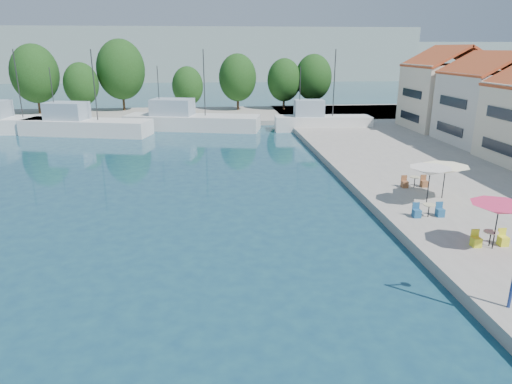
{
  "coord_description": "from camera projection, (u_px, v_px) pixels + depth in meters",
  "views": [
    {
      "loc": [
        -3.82,
        -1.74,
        9.9
      ],
      "look_at": [
        -1.19,
        26.0,
        1.09
      ],
      "focal_mm": 32.0,
      "sensor_mm": 36.0,
      "label": 1
    }
  ],
  "objects": [
    {
      "name": "trawler_02",
      "position": [
        83.0,
        126.0,
        54.29
      ],
      "size": [
        15.78,
        7.5,
        10.2
      ],
      "rotation": [
        0.0,
        0.0,
        -0.24
      ],
      "color": "silver",
      "rests_on": "ground"
    },
    {
      "name": "hill_west",
      "position": [
        132.0,
        54.0,
        151.74
      ],
      "size": [
        180.0,
        40.0,
        16.0
      ],
      "primitive_type": "cube",
      "color": "#92A097",
      "rests_on": "ground"
    },
    {
      "name": "trawler_04",
      "position": [
        320.0,
        122.0,
        57.09
      ],
      "size": [
        12.1,
        3.79,
        10.2
      ],
      "rotation": [
        0.0,
        0.0,
        -0.06
      ],
      "color": "silver",
      "rests_on": "ground"
    },
    {
      "name": "tree_07",
      "position": [
        284.0,
        80.0,
        71.38
      ],
      "size": [
        5.3,
        5.3,
        7.85
      ],
      "color": "#3F2B19",
      "rests_on": "quay_far"
    },
    {
      "name": "quay_far",
      "position": [
        184.0,
        116.0,
        67.77
      ],
      "size": [
        90.0,
        16.0,
        0.6
      ],
      "primitive_type": "cube",
      "color": "gray",
      "rests_on": "ground"
    },
    {
      "name": "trawler_01",
      "position": [
        5.0,
        123.0,
        55.96
      ],
      "size": [
        18.56,
        5.86,
        10.2
      ],
      "rotation": [
        0.0,
        0.0,
        -0.06
      ],
      "color": "white",
      "rests_on": "ground"
    },
    {
      "name": "tree_06",
      "position": [
        238.0,
        78.0,
        70.38
      ],
      "size": [
        5.78,
        5.78,
        8.56
      ],
      "color": "#3F2B19",
      "rests_on": "quay_far"
    },
    {
      "name": "building_06",
      "position": [
        448.0,
        87.0,
        53.89
      ],
      "size": [
        9.0,
        8.8,
        10.2
      ],
      "color": "beige",
      "rests_on": "quay_right"
    },
    {
      "name": "tree_05",
      "position": [
        188.0,
        86.0,
        67.68
      ],
      "size": [
        4.58,
        4.58,
        6.79
      ],
      "color": "#3F2B19",
      "rests_on": "quay_far"
    },
    {
      "name": "building_05",
      "position": [
        492.0,
        97.0,
        45.42
      ],
      "size": [
        8.4,
        8.8,
        9.7
      ],
      "color": "beige",
      "rests_on": "quay_right"
    },
    {
      "name": "tree_02",
      "position": [
        35.0,
        74.0,
        66.06
      ],
      "size": [
        6.74,
        6.74,
        9.98
      ],
      "color": "#3F2B19",
      "rests_on": "quay_far"
    },
    {
      "name": "cafe_table_02",
      "position": [
        428.0,
        212.0,
        26.22
      ],
      "size": [
        1.82,
        0.7,
        0.76
      ],
      "color": "black",
      "rests_on": "quay_right"
    },
    {
      "name": "hill_east",
      "position": [
        324.0,
        59.0,
        177.63
      ],
      "size": [
        140.0,
        40.0,
        12.0
      ],
      "primitive_type": "cube",
      "color": "#92A097",
      "rests_on": "ground"
    },
    {
      "name": "tree_03",
      "position": [
        81.0,
        84.0,
        66.76
      ],
      "size": [
        4.99,
        4.99,
        7.39
      ],
      "color": "#3F2B19",
      "rests_on": "quay_far"
    },
    {
      "name": "umbrella_pink",
      "position": [
        499.0,
        209.0,
        21.54
      ],
      "size": [
        2.68,
        2.68,
        2.28
      ],
      "color": "black",
      "rests_on": "quay_right"
    },
    {
      "name": "trawler_03",
      "position": [
        189.0,
        121.0,
        57.85
      ],
      "size": [
        17.45,
        8.12,
        10.2
      ],
      "rotation": [
        0.0,
        0.0,
        -0.23
      ],
      "color": "silver",
      "rests_on": "ground"
    },
    {
      "name": "cafe_table_01",
      "position": [
        490.0,
        240.0,
        22.35
      ],
      "size": [
        1.82,
        0.7,
        0.76
      ],
      "color": "black",
      "rests_on": "quay_right"
    },
    {
      "name": "umbrella_white",
      "position": [
        430.0,
        171.0,
        27.74
      ],
      "size": [
        2.56,
        2.56,
        2.38
      ],
      "color": "black",
      "rests_on": "quay_right"
    },
    {
      "name": "umbrella_cream",
      "position": [
        445.0,
        170.0,
        29.03
      ],
      "size": [
        2.93,
        2.93,
        2.16
      ],
      "color": "black",
      "rests_on": "quay_right"
    },
    {
      "name": "cafe_table_03",
      "position": [
        414.0,
        183.0,
        31.82
      ],
      "size": [
        1.82,
        0.7,
        0.76
      ],
      "color": "black",
      "rests_on": "quay_right"
    },
    {
      "name": "tree_08",
      "position": [
        313.0,
        77.0,
        71.63
      ],
      "size": [
        5.73,
        5.73,
        8.48
      ],
      "color": "#3F2B19",
      "rests_on": "quay_far"
    },
    {
      "name": "tree_04",
      "position": [
        121.0,
        70.0,
        69.41
      ],
      "size": [
        7.23,
        7.23,
        10.7
      ],
      "color": "#3F2B19",
      "rests_on": "quay_far"
    }
  ]
}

